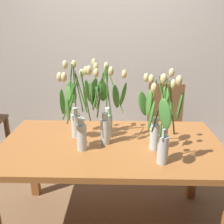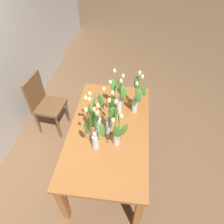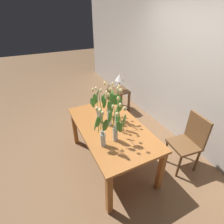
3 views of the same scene
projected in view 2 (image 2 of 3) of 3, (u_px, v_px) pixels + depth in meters
name	position (u px, v px, depth m)	size (l,w,h in m)	color
ground_plane	(110.00, 163.00, 2.85)	(18.00, 18.00, 0.00)	brown
dining_table	(109.00, 134.00, 2.39)	(1.60, 0.90, 0.74)	#A3602D
tulip_vase_0	(96.00, 116.00, 2.14)	(0.30, 0.17, 0.58)	silver
tulip_vase_1	(118.00, 97.00, 2.38)	(0.26, 0.22, 0.55)	silver
tulip_vase_2	(117.00, 132.00, 2.02)	(0.24, 0.22, 0.57)	silver
tulip_vase_3	(95.00, 132.00, 1.99)	(0.22, 0.22, 0.59)	silver
tulip_vase_4	(137.00, 98.00, 2.38)	(0.22, 0.18, 0.57)	silver
tulip_vase_5	(110.00, 120.00, 2.16)	(0.21, 0.12, 0.56)	silver
dining_chair	(44.00, 102.00, 2.98)	(0.44, 0.44, 0.93)	brown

